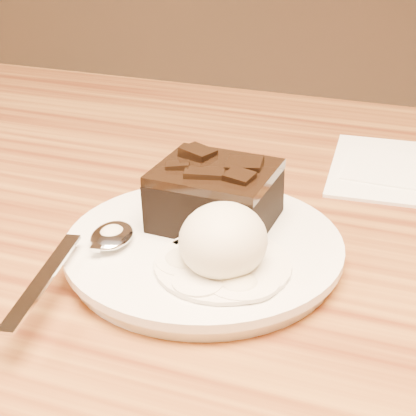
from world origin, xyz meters
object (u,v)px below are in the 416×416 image
(plate, at_px, (203,250))
(brownie, at_px, (215,199))
(napkin, at_px, (414,170))
(ice_cream_scoop, at_px, (223,240))
(spoon, at_px, (112,238))

(plate, bearing_deg, brownie, 92.52)
(plate, xyz_separation_m, napkin, (0.14, 0.23, -0.01))
(ice_cream_scoop, height_order, spoon, ice_cream_scoop)
(ice_cream_scoop, bearing_deg, napkin, 66.50)
(ice_cream_scoop, distance_m, napkin, 0.28)
(brownie, height_order, spoon, brownie)
(brownie, bearing_deg, plate, -87.48)
(spoon, relative_size, napkin, 1.09)
(brownie, distance_m, napkin, 0.24)
(spoon, bearing_deg, plate, 13.65)
(plate, bearing_deg, ice_cream_scoop, -49.95)
(brownie, bearing_deg, ice_cream_scoop, -65.70)
(plate, height_order, spoon, spoon)
(ice_cream_scoop, bearing_deg, brownie, 114.30)
(brownie, relative_size, spoon, 0.51)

